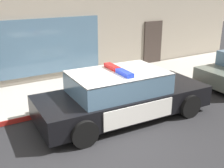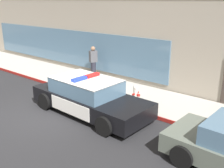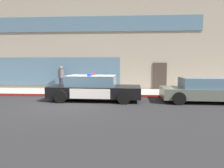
{
  "view_description": "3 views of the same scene",
  "coord_description": "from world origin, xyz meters",
  "views": [
    {
      "loc": [
        -2.66,
        -5.0,
        3.57
      ],
      "look_at": [
        1.48,
        1.94,
        0.73
      ],
      "focal_mm": 44.36,
      "sensor_mm": 36.0,
      "label": 1
    },
    {
      "loc": [
        8.06,
        -5.68,
        4.29
      ],
      "look_at": [
        1.48,
        2.33,
        0.92
      ],
      "focal_mm": 42.08,
      "sensor_mm": 36.0,
      "label": 2
    },
    {
      "loc": [
        3.02,
        -9.68,
        2.01
      ],
      "look_at": [
        2.24,
        2.22,
        0.8
      ],
      "focal_mm": 31.77,
      "sensor_mm": 36.0,
      "label": 3
    }
  ],
  "objects": [
    {
      "name": "car_down_street",
      "position": [
        7.13,
        0.97,
        0.63
      ],
      "size": [
        4.32,
        2.15,
        1.29
      ],
      "rotation": [
        0.0,
        0.0,
        -0.04
      ],
      "color": "#596056",
      "rests_on": "ground"
    },
    {
      "name": "fire_hydrant",
      "position": [
        2.25,
        2.96,
        0.5
      ],
      "size": [
        0.34,
        0.39,
        0.73
      ],
      "color": "silver",
      "rests_on": "sidewalk"
    },
    {
      "name": "pedestrian_on_sidewalk",
      "position": [
        -1.64,
        4.51,
        1.01
      ],
      "size": [
        0.39,
        0.47,
        1.71
      ],
      "rotation": [
        0.0,
        0.0,
        5.9
      ],
      "color": "#23232D",
      "rests_on": "sidewalk"
    },
    {
      "name": "ground",
      "position": [
        0.0,
        0.0,
        0.0
      ],
      "size": [
        48.0,
        48.0,
        0.0
      ],
      "primitive_type": "plane",
      "color": "#262628"
    },
    {
      "name": "police_cruiser",
      "position": [
        1.32,
        1.11,
        0.68
      ],
      "size": [
        5.04,
        2.25,
        1.49
      ],
      "rotation": [
        0.0,
        0.0,
        -0.04
      ],
      "color": "black",
      "rests_on": "ground"
    },
    {
      "name": "storefront_building",
      "position": [
        -1.75,
        9.8,
        3.42
      ],
      "size": [
        24.41,
        9.47,
        6.85
      ],
      "color": "gray",
      "rests_on": "ground"
    },
    {
      "name": "sidewalk",
      "position": [
        0.0,
        3.67,
        0.07
      ],
      "size": [
        48.0,
        2.79,
        0.15
      ],
      "primitive_type": "cube",
      "color": "#B2ADA3",
      "rests_on": "ground"
    },
    {
      "name": "curb_red_paint",
      "position": [
        0.0,
        2.26,
        0.08
      ],
      "size": [
        28.8,
        0.04,
        0.14
      ],
      "primitive_type": "cube",
      "color": "maroon",
      "rests_on": "ground"
    }
  ]
}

